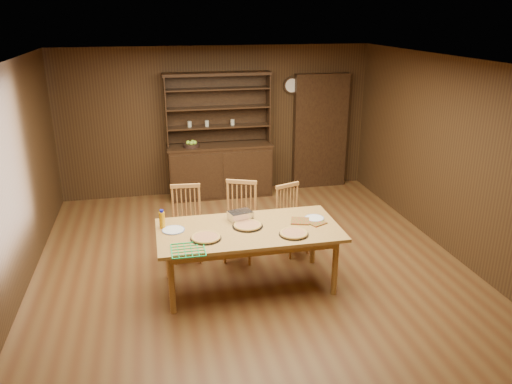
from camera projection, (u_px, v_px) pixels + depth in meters
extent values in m
plane|color=brown|center=(251.00, 266.00, 6.53)|extent=(6.00, 6.00, 0.00)
plane|color=silver|center=(251.00, 62.00, 5.64)|extent=(6.00, 6.00, 0.00)
plane|color=#392512|center=(217.00, 121.00, 8.84)|extent=(5.50, 0.00, 5.50)
plane|color=#392512|center=(341.00, 303.00, 3.33)|extent=(5.50, 0.00, 5.50)
plane|color=#392512|center=(9.00, 187.00, 5.54)|extent=(0.00, 6.00, 6.00)
plane|color=#392512|center=(453.00, 158.00, 6.63)|extent=(0.00, 6.00, 6.00)
cube|color=#311F10|center=(220.00, 171.00, 8.89)|extent=(1.80, 0.50, 0.90)
cube|color=#311F10|center=(220.00, 146.00, 8.73)|extent=(1.84, 0.52, 0.04)
cube|color=#311F10|center=(217.00, 108.00, 8.73)|extent=(1.80, 0.02, 1.20)
cube|color=#311F10|center=(166.00, 111.00, 8.42)|extent=(0.02, 0.32, 1.20)
cube|color=#311F10|center=(268.00, 107.00, 8.77)|extent=(0.02, 0.32, 1.20)
cube|color=#311F10|center=(217.00, 74.00, 8.39)|extent=(1.84, 0.34, 0.05)
cylinder|color=#AAA790|center=(190.00, 124.00, 8.58)|extent=(0.07, 0.07, 0.10)
cylinder|color=#AAA790|center=(207.00, 123.00, 8.63)|extent=(0.07, 0.07, 0.10)
cube|color=#311F10|center=(320.00, 131.00, 9.21)|extent=(1.00, 0.18, 2.10)
cylinder|color=#311F10|center=(292.00, 85.00, 8.87)|extent=(0.30, 0.04, 0.30)
cylinder|color=#EFE2CB|center=(292.00, 86.00, 8.85)|extent=(0.24, 0.01, 0.24)
cube|color=#B2833D|center=(249.00, 230.00, 5.83)|extent=(2.13, 1.06, 0.04)
cylinder|color=#B2833D|center=(172.00, 284.00, 5.40)|extent=(0.07, 0.07, 0.71)
cylinder|color=#B2833D|center=(168.00, 251.00, 6.14)|extent=(0.07, 0.07, 0.71)
cylinder|color=#B2833D|center=(335.00, 267.00, 5.77)|extent=(0.07, 0.07, 0.71)
cylinder|color=#B2833D|center=(313.00, 238.00, 6.51)|extent=(0.07, 0.07, 0.71)
cube|color=#C68D44|center=(187.00, 230.00, 6.58)|extent=(0.44, 0.42, 0.04)
cylinder|color=#C68D44|center=(176.00, 251.00, 6.50)|extent=(0.04, 0.04, 0.40)
cylinder|color=#C68D44|center=(176.00, 241.00, 6.77)|extent=(0.04, 0.04, 0.40)
cylinder|color=#C68D44|center=(200.00, 249.00, 6.54)|extent=(0.04, 0.04, 0.40)
cylinder|color=#C68D44|center=(200.00, 240.00, 6.81)|extent=(0.04, 0.04, 0.40)
cube|color=#C68D44|center=(185.00, 186.00, 6.55)|extent=(0.39, 0.07, 0.05)
cube|color=#C68D44|center=(239.00, 228.00, 6.57)|extent=(0.56, 0.55, 0.04)
cylinder|color=#C68D44|center=(225.00, 248.00, 6.53)|extent=(0.04, 0.04, 0.43)
cylinder|color=#C68D44|center=(230.00, 238.00, 6.82)|extent=(0.04, 0.04, 0.43)
cylinder|color=#C68D44|center=(249.00, 250.00, 6.48)|extent=(0.04, 0.04, 0.43)
cylinder|color=#C68D44|center=(254.00, 240.00, 6.76)|extent=(0.04, 0.04, 0.43)
cube|color=#C68D44|center=(241.00, 182.00, 6.53)|extent=(0.40, 0.19, 0.05)
cube|color=#C68D44|center=(293.00, 226.00, 6.77)|extent=(0.49, 0.48, 0.04)
cylinder|color=#C68D44|center=(290.00, 246.00, 6.66)|extent=(0.03, 0.03, 0.38)
cylinder|color=#C68D44|center=(278.00, 238.00, 6.88)|extent=(0.03, 0.03, 0.38)
cylinder|color=#C68D44|center=(308.00, 241.00, 6.81)|extent=(0.03, 0.03, 0.38)
cylinder|color=#C68D44|center=(296.00, 234.00, 7.03)|extent=(0.03, 0.03, 0.38)
cube|color=#C68D44|center=(287.00, 185.00, 6.72)|extent=(0.36, 0.16, 0.05)
cylinder|color=black|center=(206.00, 239.00, 5.55)|extent=(0.35, 0.35, 0.01)
cylinder|color=tan|center=(206.00, 237.00, 5.55)|extent=(0.32, 0.32, 0.02)
torus|color=#DEAB4F|center=(206.00, 237.00, 5.55)|extent=(0.33, 0.33, 0.03)
cylinder|color=black|center=(294.00, 234.00, 5.66)|extent=(0.34, 0.34, 0.01)
cylinder|color=tan|center=(294.00, 233.00, 5.65)|extent=(0.31, 0.31, 0.02)
torus|color=#DEAB4F|center=(294.00, 233.00, 5.65)|extent=(0.32, 0.32, 0.03)
cylinder|color=black|center=(248.00, 226.00, 5.87)|extent=(0.36, 0.36, 0.01)
cylinder|color=tan|center=(248.00, 225.00, 5.86)|extent=(0.33, 0.33, 0.02)
torus|color=#DEAB4F|center=(248.00, 225.00, 5.86)|extent=(0.33, 0.33, 0.03)
cylinder|color=silver|center=(173.00, 230.00, 5.76)|extent=(0.26, 0.26, 0.01)
torus|color=#324C97|center=(173.00, 230.00, 5.76)|extent=(0.26, 0.26, 0.01)
cylinder|color=silver|center=(314.00, 218.00, 6.09)|extent=(0.24, 0.24, 0.01)
torus|color=#324C97|center=(314.00, 218.00, 6.09)|extent=(0.24, 0.24, 0.01)
cube|color=silver|center=(240.00, 216.00, 6.04)|extent=(0.32, 0.26, 0.11)
cylinder|color=orange|center=(162.00, 220.00, 5.80)|extent=(0.07, 0.07, 0.20)
cylinder|color=#121699|center=(162.00, 211.00, 5.76)|extent=(0.04, 0.04, 0.03)
cube|color=red|center=(316.00, 222.00, 5.97)|extent=(0.26, 0.26, 0.01)
cube|color=red|center=(300.00, 221.00, 6.01)|extent=(0.27, 0.27, 0.02)
cylinder|color=black|center=(191.00, 145.00, 8.57)|extent=(0.27, 0.27, 0.06)
sphere|color=#A8CE37|center=(188.00, 143.00, 8.55)|extent=(0.08, 0.08, 0.08)
sphere|color=#A8CE37|center=(193.00, 142.00, 8.59)|extent=(0.08, 0.08, 0.08)
sphere|color=#A8CE37|center=(191.00, 143.00, 8.51)|extent=(0.08, 0.08, 0.08)
sphere|color=#A8CE37|center=(195.00, 143.00, 8.55)|extent=(0.08, 0.08, 0.08)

